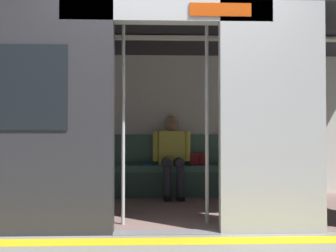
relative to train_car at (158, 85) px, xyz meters
The scene contains 9 objects.
ground_plane 1.95m from the train_car, 92.85° to the left, with size 60.00×60.00×0.00m, color gray.
platform_edge_strip 2.15m from the train_car, 92.30° to the left, with size 8.00×0.24×0.01m, color yellow.
train_car is the anchor object (origin of this frame).
bench_seat 1.57m from the train_car, 93.31° to the right, with size 2.63×0.44×0.46m.
person_seated 1.33m from the train_car, 102.01° to the right, with size 0.55×0.68×1.18m.
handbag 1.59m from the train_car, 119.20° to the right, with size 0.26×0.15×0.17m.
book 1.51m from the train_car, 82.80° to the right, with size 0.15×0.22×0.03m, color #26598C.
grab_pole_door 1.04m from the train_car, 67.37° to the left, with size 0.04×0.04×2.11m, color silver.
grab_pole_far 1.06m from the train_car, 120.25° to the left, with size 0.04×0.04×2.11m, color silver.
Camera 1 is at (0.13, 3.84, 0.89)m, focal length 44.93 mm.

